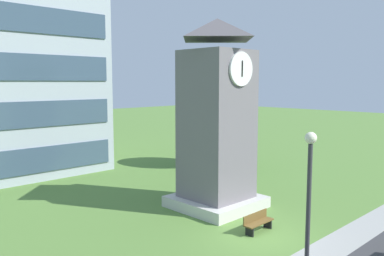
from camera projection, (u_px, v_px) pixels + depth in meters
name	position (u px, v px, depth m)	size (l,w,h in m)	color
ground_plane	(258.00, 236.00, 18.22)	(160.00, 160.00, 0.00)	#567F38
kerb_strip	(318.00, 256.00, 16.12)	(120.00, 1.60, 0.01)	#9E9E99
clock_tower	(217.00, 125.00, 22.03)	(4.34, 4.34, 10.39)	slate
park_bench	(258.00, 222.00, 18.77)	(1.81, 0.51, 0.88)	brown
street_lamp	(309.00, 199.00, 12.12)	(0.36, 0.36, 5.52)	#333338
tree_streetside	(214.00, 112.00, 32.94)	(4.76, 4.76, 6.94)	#513823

